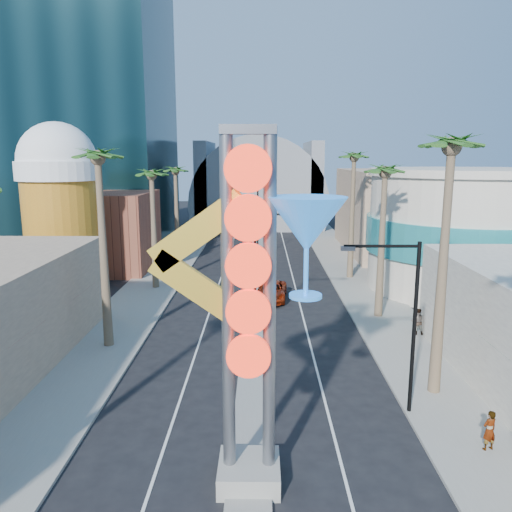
{
  "coord_description": "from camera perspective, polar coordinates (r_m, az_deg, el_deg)",
  "views": [
    {
      "loc": [
        0.42,
        -13.08,
        11.55
      ],
      "look_at": [
        0.08,
        18.53,
        5.26
      ],
      "focal_mm": 35.0,
      "sensor_mm": 36.0,
      "label": 1
    }
  ],
  "objects": [
    {
      "name": "turquoise_building",
      "position": [
        46.95,
        22.63,
        2.66
      ],
      "size": [
        16.6,
        16.6,
        10.6
      ],
      "color": "#B8AB9C",
      "rests_on": "ground"
    },
    {
      "name": "pedestrian_a",
      "position": [
        22.75,
        25.12,
        -17.59
      ],
      "size": [
        0.7,
        0.57,
        1.66
      ],
      "primitive_type": "imported",
      "rotation": [
        0.0,
        0.0,
        3.47
      ],
      "color": "gray",
      "rests_on": "sidewalk_east"
    },
    {
      "name": "palm_1",
      "position": [
        30.57,
        -17.57,
        9.37
      ],
      "size": [
        2.4,
        2.4,
        12.7
      ],
      "color": "brown",
      "rests_on": "ground"
    },
    {
      "name": "median",
      "position": [
        52.35,
        0.15,
        -1.41
      ],
      "size": [
        1.6,
        84.0,
        0.15
      ],
      "primitive_type": "cube",
      "color": "gray",
      "rests_on": "ground"
    },
    {
      "name": "hotel_tower",
      "position": [
        70.13,
        -19.46,
        21.7
      ],
      "size": [
        20.0,
        20.0,
        50.0
      ],
      "primitive_type": "cube",
      "color": "black",
      "rests_on": "ground"
    },
    {
      "name": "palm_7",
      "position": [
        47.86,
        11.13,
        10.17
      ],
      "size": [
        2.4,
        2.4,
        12.7
      ],
      "color": "brown",
      "rests_on": "ground"
    },
    {
      "name": "pedestrian_b",
      "position": [
        34.43,
        17.96,
        -7.13
      ],
      "size": [
        0.88,
        0.7,
        1.74
      ],
      "primitive_type": "imported",
      "rotation": [
        0.0,
        0.0,
        3.09
      ],
      "color": "gray",
      "rests_on": "sidewalk_east"
    },
    {
      "name": "brick_filler_west",
      "position": [
        54.18,
        -17.05,
        2.74
      ],
      "size": [
        10.0,
        10.0,
        8.0
      ],
      "primitive_type": "cube",
      "color": "brown",
      "rests_on": "ground"
    },
    {
      "name": "sidewalk_east",
      "position": [
        50.25,
        11.02,
        -2.16
      ],
      "size": [
        5.0,
        100.0,
        0.15
      ],
      "primitive_type": "cube",
      "color": "gray",
      "rests_on": "ground"
    },
    {
      "name": "sidewalk_west",
      "position": [
        50.41,
        -10.75,
        -2.11
      ],
      "size": [
        5.0,
        100.0,
        0.15
      ],
      "primitive_type": "cube",
      "color": "gray",
      "rests_on": "ground"
    },
    {
      "name": "red_pickup",
      "position": [
        41.13,
        1.75,
        -4.02
      ],
      "size": [
        2.82,
        5.38,
        1.44
      ],
      "primitive_type": "imported",
      "rotation": [
        0.0,
        0.0,
        -0.08
      ],
      "color": "#99260B",
      "rests_on": "ground"
    },
    {
      "name": "streetlight_0",
      "position": [
        33.74,
        0.82,
        -0.16
      ],
      "size": [
        3.79,
        0.25,
        8.0
      ],
      "color": "black",
      "rests_on": "ground"
    },
    {
      "name": "neon_sign",
      "position": [
        16.59,
        1.97,
        -3.57
      ],
      "size": [
        6.53,
        2.6,
        12.55
      ],
      "color": "gray",
      "rests_on": "ground"
    },
    {
      "name": "streetlight_2",
      "position": [
        23.0,
        16.6,
        -6.22
      ],
      "size": [
        3.45,
        0.25,
        8.0
      ],
      "color": "black",
      "rests_on": "ground"
    },
    {
      "name": "palm_3",
      "position": [
        55.91,
        -9.19,
        8.99
      ],
      "size": [
        2.4,
        2.4,
        11.2
      ],
      "color": "brown",
      "rests_on": "ground"
    },
    {
      "name": "streetlight_1",
      "position": [
        57.47,
        -0.35,
        4.58
      ],
      "size": [
        3.79,
        0.25,
        8.0
      ],
      "color": "black",
      "rests_on": "ground"
    },
    {
      "name": "palm_5",
      "position": [
        24.62,
        21.34,
        9.84
      ],
      "size": [
        2.4,
        2.4,
        13.2
      ],
      "color": "brown",
      "rests_on": "ground"
    },
    {
      "name": "palm_6",
      "position": [
        36.15,
        14.51,
        8.33
      ],
      "size": [
        2.4,
        2.4,
        11.7
      ],
      "color": "brown",
      "rests_on": "ground"
    },
    {
      "name": "beer_mug",
      "position": [
        46.61,
        -21.45,
        5.92
      ],
      "size": [
        7.0,
        7.0,
        14.5
      ],
      "color": "#B66318",
      "rests_on": "ground"
    },
    {
      "name": "palm_2",
      "position": [
        44.14,
        -11.83,
        8.33
      ],
      "size": [
        2.4,
        2.4,
        11.2
      ],
      "color": "brown",
      "rests_on": "ground"
    },
    {
      "name": "canopy",
      "position": [
        85.38,
        0.34,
        6.38
      ],
      "size": [
        22.0,
        16.0,
        22.0
      ],
      "color": "slate",
      "rests_on": "ground"
    },
    {
      "name": "filler_east",
      "position": [
        63.37,
        14.91,
        4.94
      ],
      "size": [
        10.0,
        20.0,
        10.0
      ],
      "primitive_type": "cube",
      "color": "#9E8066",
      "rests_on": "ground"
    }
  ]
}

